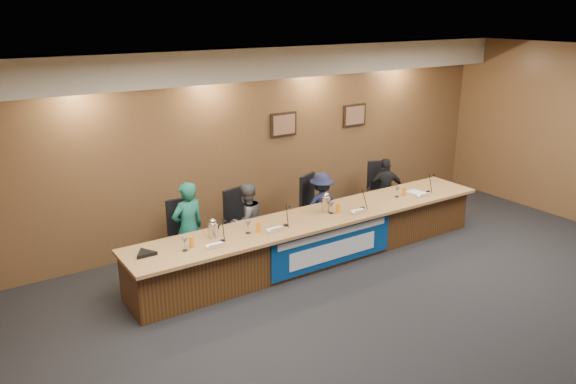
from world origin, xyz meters
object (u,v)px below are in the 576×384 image
panelist_a (188,228)px  panelist_c (321,206)px  banner (333,246)px  office_chair_a (186,241)px  panelist_b (247,221)px  dais_body (317,238)px  carafe_left (213,231)px  office_chair_c (318,210)px  office_chair_b (244,227)px  carafe_mid (326,204)px  office_chair_d (381,195)px  speakerphone (145,254)px  panelist_d (385,190)px

panelist_a → panelist_c: panelist_a is taller
banner → office_chair_a: banner is taller
banner → panelist_b: 1.41m
dais_body → banner: bearing=-90.0°
panelist_b → carafe_left: bearing=26.3°
dais_body → carafe_left: size_ratio=27.68×
panelist_b → office_chair_a: panelist_b is taller
carafe_left → office_chair_a: bearing=98.5°
panelist_b → office_chair_c: panelist_b is taller
office_chair_b → carafe_left: carafe_left is taller
dais_body → carafe_mid: 0.55m
panelist_b → office_chair_d: bearing=173.4°
carafe_mid → office_chair_a: bearing=160.3°
panelist_c → office_chair_b: bearing=8.3°
dais_body → carafe_mid: carafe_mid is taller
office_chair_c → dais_body: bearing=-150.9°
speakerphone → office_chair_a: bearing=40.3°
panelist_a → panelist_b: bearing=171.8°
office_chair_b → carafe_left: 1.19m
panelist_d → carafe_left: panelist_d is taller
panelist_b → carafe_mid: panelist_b is taller
carafe_mid → carafe_left: bearing=179.4°
panelist_b → office_chair_b: bearing=-98.6°
office_chair_b → carafe_left: size_ratio=2.21×
panelist_b → office_chair_a: size_ratio=2.55×
banner → panelist_a: bearing=149.8°
panelist_a → office_chair_a: size_ratio=2.96×
panelist_a → office_chair_c: (2.44, 0.10, -0.23)m
office_chair_a → panelist_a: bearing=-85.5°
banner → panelist_c: (0.58, 1.08, 0.20)m
panelist_c → carafe_mid: panelist_c is taller
panelist_c → carafe_left: panelist_c is taller
panelist_a → panelist_b: panelist_a is taller
panelist_a → speakerphone: size_ratio=4.44×
dais_body → office_chair_c: dais_body is taller
office_chair_b → speakerphone: speakerphone is taller
panelist_b → panelist_c: bearing=171.4°
panelist_d → office_chair_d: panelist_d is taller
office_chair_a → panelist_c: bearing=2.2°
office_chair_b → speakerphone: 2.03m
panelist_d → carafe_left: bearing=33.0°
panelist_d → office_chair_b: panelist_d is taller
panelist_c → carafe_mid: 0.80m
panelist_b → panelist_d: bearing=171.4°
panelist_a → office_chair_c: panelist_a is taller
dais_body → panelist_c: size_ratio=5.17×
panelist_c → speakerphone: 3.39m
panelist_b → speakerphone: size_ratio=3.83×
dais_body → panelist_b: size_ratio=4.90×
office_chair_a → office_chair_c: (2.44, 0.00, 0.00)m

